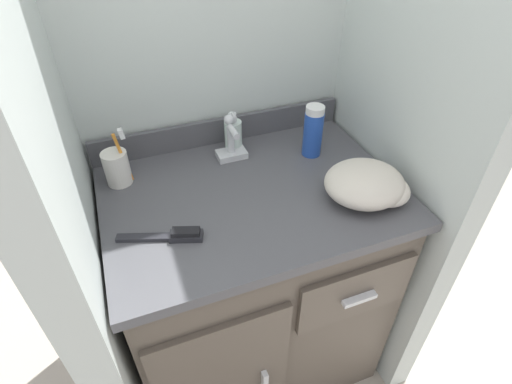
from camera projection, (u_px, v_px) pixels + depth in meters
ground_plane at (253, 348)px, 1.62m from camera, size 6.00×6.00×0.00m
wall_back at (211, 49)px, 1.17m from camera, size 0.99×0.08×2.20m
wall_left at (38, 134)px, 0.80m from camera, size 0.08×0.66×2.20m
wall_right at (414, 70)px, 1.05m from camera, size 0.08×0.66×2.20m
vanity at (253, 282)px, 1.34m from camera, size 0.81×0.60×0.82m
backsplash at (221, 130)px, 1.28m from camera, size 0.81×0.02×0.08m
sink_faucet at (231, 144)px, 1.20m from camera, size 0.09×0.09×0.14m
toothbrush_cup at (117, 167)px, 1.10m from camera, size 0.08×0.07×0.17m
soap_dispenser at (233, 135)px, 1.23m from camera, size 0.05×0.06×0.13m
shaving_cream_can at (313, 131)px, 1.19m from camera, size 0.06×0.06×0.16m
hairbrush at (172, 236)px, 0.95m from camera, size 0.20×0.09×0.03m
hand_towel at (369, 184)px, 1.06m from camera, size 0.22×0.20×0.09m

